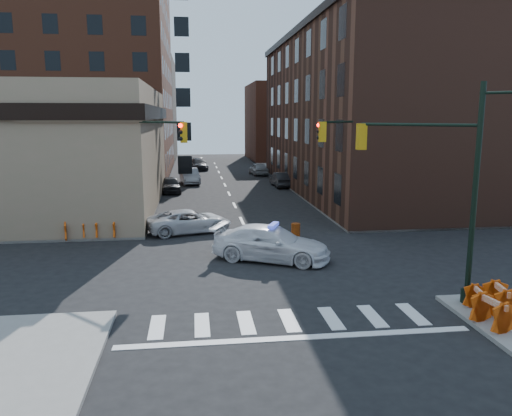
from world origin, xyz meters
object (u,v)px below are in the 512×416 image
object	(u,v)px
parked_car_enear	(281,179)
barricade_se_a	(478,301)
barricade_nw_a	(106,229)
parked_car_wfar	(190,176)
barrel_bank	(157,225)
police_car	(271,243)
pickup	(189,221)
parked_car_wnear	(171,185)
pedestrian_a	(138,217)
pedestrian_b	(105,222)
barrel_road	(296,231)

from	to	relation	value
parked_car_enear	barricade_se_a	size ratio (longest dim) A/B	3.91
barricade_nw_a	parked_car_wfar	bearing A→B (deg)	82.41
barricade_nw_a	barrel_bank	bearing A→B (deg)	34.46
police_car	pickup	size ratio (longest dim) A/B	1.14
parked_car_wnear	pedestrian_a	size ratio (longest dim) A/B	2.27
police_car	pedestrian_b	distance (m)	10.47
parked_car_enear	pedestrian_a	distance (m)	22.61
barrel_road	barricade_se_a	size ratio (longest dim) A/B	0.80
police_car	parked_car_wnear	world-z (taller)	police_car
barricade_nw_a	pedestrian_b	bearing A→B (deg)	109.49
pickup	barrel_road	distance (m)	6.52
parked_car_wnear	barrel_bank	world-z (taller)	parked_car_wnear
parked_car_enear	barrel_road	size ratio (longest dim) A/B	4.87
parked_car_wnear	barrel_road	xyz separation A→B (m)	(7.85, -18.87, -0.27)
parked_car_enear	barrel_bank	distance (m)	21.59
pickup	parked_car_enear	xyz separation A→B (m)	(8.98, 18.91, 0.03)
barricade_nw_a	parked_car_enear	bearing A→B (deg)	59.31
police_car	pickup	xyz separation A→B (m)	(-4.00, 6.42, -0.14)
barricade_se_a	barricade_nw_a	size ratio (longest dim) A/B	0.88
parked_car_enear	parked_car_wfar	bearing A→B (deg)	-23.82
parked_car_enear	barrel_bank	size ratio (longest dim) A/B	4.96
pedestrian_b	barricade_se_a	size ratio (longest dim) A/B	1.40
parked_car_enear	barricade_nw_a	bearing A→B (deg)	53.28
pedestrian_a	barricade_se_a	world-z (taller)	pedestrian_a
pickup	parked_car_wfar	size ratio (longest dim) A/B	1.03
pedestrian_a	police_car	bearing A→B (deg)	-5.97
parked_car_wnear	pedestrian_a	xyz separation A→B (m)	(-1.24, -16.75, 0.36)
parked_car_wfar	barrel_road	world-z (taller)	parked_car_wfar
pedestrian_b	pedestrian_a	bearing A→B (deg)	24.41
barrel_bank	barricade_nw_a	bearing A→B (deg)	-148.90
police_car	parked_car_enear	xyz separation A→B (m)	(4.98, 25.33, -0.10)
parked_car_enear	pedestrian_a	size ratio (longest dim) A/B	2.36
pedestrian_a	barricade_nw_a	bearing A→B (deg)	-112.10
parked_car_wnear	barricade_nw_a	size ratio (longest dim) A/B	3.31
parked_car_wfar	barricade_se_a	xyz separation A→B (m)	(10.25, -36.67, -0.23)
parked_car_wnear	pickup	bearing A→B (deg)	-88.67
police_car	pedestrian_a	xyz separation A→B (m)	(-7.02, 6.17, 0.25)
police_car	barrel_road	xyz separation A→B (m)	(2.07, 4.05, -0.38)
pickup	parked_car_wnear	distance (m)	16.60
parked_car_enear	pedestrian_b	size ratio (longest dim) A/B	2.79
barricade_nw_a	barricade_se_a	bearing A→B (deg)	-37.77
barricade_se_a	pedestrian_b	bearing A→B (deg)	60.15
police_car	barricade_se_a	distance (m)	9.97
pickup	barricade_se_a	bearing A→B (deg)	-160.39
police_car	parked_car_wnear	bearing A→B (deg)	38.87
barrel_road	barricade_nw_a	size ratio (longest dim) A/B	0.71
parked_car_wnear	parked_car_enear	size ratio (longest dim) A/B	0.96
parked_car_wfar	police_car	bearing A→B (deg)	-88.89
parked_car_enear	pedestrian_a	xyz separation A→B (m)	(-12.00, -19.16, 0.36)
pedestrian_a	barricade_se_a	size ratio (longest dim) A/B	1.65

